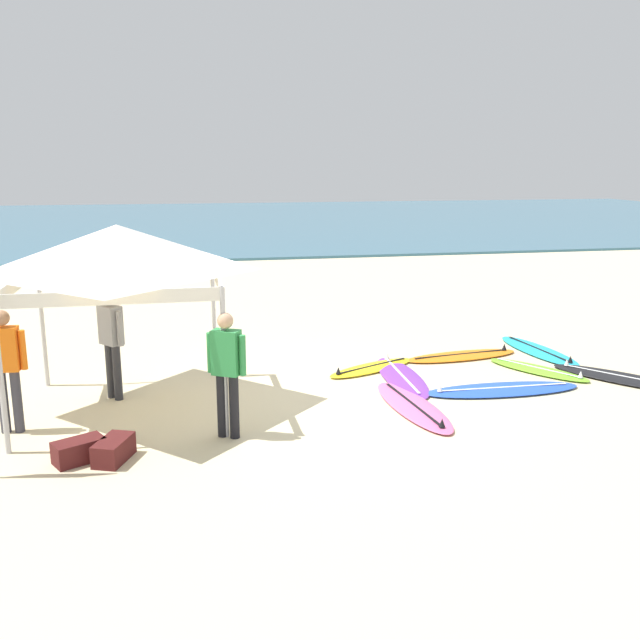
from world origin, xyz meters
name	(u,v)px	position (x,y,z in m)	size (l,w,h in m)	color
ground_plane	(302,397)	(0.00, 0.00, 0.00)	(80.00, 80.00, 0.00)	beige
sea	(209,221)	(0.00, 33.50, 0.05)	(80.00, 36.00, 0.10)	#386B84
canopy_tent	(118,250)	(-2.65, 0.02, 2.39)	(2.88, 2.88, 2.75)	#B7B7BC
surfboard_orange	(462,356)	(3.36, 1.60, 0.04)	(2.35, 0.90, 0.19)	orange
surfboard_black	(626,379)	(5.53, -0.28, 0.04)	(2.07, 2.39, 0.19)	black
surfboard_cyan	(539,351)	(4.97, 1.63, 0.04)	(0.89, 2.38, 0.19)	#23B2CC
surfboard_blue	(502,389)	(3.22, -0.39, 0.04)	(2.61, 0.75, 0.19)	blue
surfboard_lime	(538,370)	(4.33, 0.48, 0.04)	(1.45, 1.88, 0.19)	#7AD12D
surfboard_yellow	(371,368)	(1.47, 1.18, 0.04)	(1.91, 1.29, 0.19)	yellow
surfboard_pink	(413,406)	(1.55, -0.84, 0.04)	(0.85, 2.38, 0.19)	pink
surfboard_purple	(401,376)	(1.84, 0.59, 0.04)	(0.70, 2.35, 0.19)	purple
person_green	(227,366)	(-1.24, -1.39, 0.99)	(0.49, 0.37, 1.71)	black
person_orange	(6,363)	(-4.13, -0.63, 0.99)	(0.55, 0.24, 1.71)	#383842
person_grey	(111,337)	(-2.87, 0.52, 0.99)	(0.40, 0.44, 1.71)	#2D2D33
gear_bag_near_tent	(79,451)	(-3.10, -1.80, 0.14)	(0.60, 0.32, 0.28)	#4C1919
gear_bag_by_pole	(114,450)	(-2.69, -1.86, 0.14)	(0.60, 0.32, 0.28)	#4C1919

